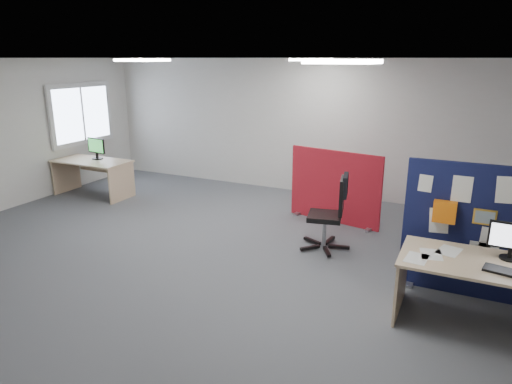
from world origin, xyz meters
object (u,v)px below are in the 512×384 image
at_px(main_desk, 501,279).
at_px(second_desk, 94,169).
at_px(red_divider, 334,187).
at_px(office_chair, 333,208).
at_px(navy_divider, 490,234).
at_px(monitor_second, 96,148).
at_px(monitor_main, 512,239).

xyz_separation_m(main_desk, second_desk, (-7.26, 1.87, -0.02)).
distance_m(red_divider, office_chair, 1.19).
height_order(navy_divider, red_divider, navy_divider).
bearing_deg(office_chair, main_desk, -42.79).
distance_m(second_desk, office_chair, 5.19).
bearing_deg(red_divider, office_chair, -63.89).
relative_size(main_desk, second_desk, 1.27).
distance_m(main_desk, red_divider, 3.42).
distance_m(navy_divider, second_desk, 7.25).
height_order(main_desk, monitor_second, monitor_second).
bearing_deg(monitor_second, main_desk, -7.19).
relative_size(red_divider, office_chair, 1.46).
height_order(monitor_second, office_chair, monitor_second).
height_order(monitor_main, monitor_second, monitor_second).
distance_m(monitor_main, red_divider, 3.37).
relative_size(navy_divider, second_desk, 1.25).
xyz_separation_m(monitor_main, red_divider, (-2.47, 2.26, -0.34)).
bearing_deg(red_divider, monitor_main, -31.49).
bearing_deg(office_chair, red_divider, 93.39).
height_order(red_divider, office_chair, red_divider).
distance_m(monitor_main, second_desk, 7.52).
bearing_deg(monitor_main, navy_divider, 110.91).
xyz_separation_m(main_desk, office_chair, (-2.11, 1.27, 0.06)).
xyz_separation_m(main_desk, monitor_second, (-7.24, 1.98, 0.40)).
height_order(navy_divider, second_desk, navy_divider).
xyz_separation_m(red_divider, office_chair, (0.31, -1.14, 0.03)).
bearing_deg(navy_divider, office_chair, 162.37).
distance_m(main_desk, monitor_main, 0.41).
bearing_deg(red_divider, second_desk, -162.63).
height_order(monitor_main, office_chair, office_chair).
bearing_deg(monitor_main, monitor_second, 167.47).
bearing_deg(main_desk, monitor_second, 164.69).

